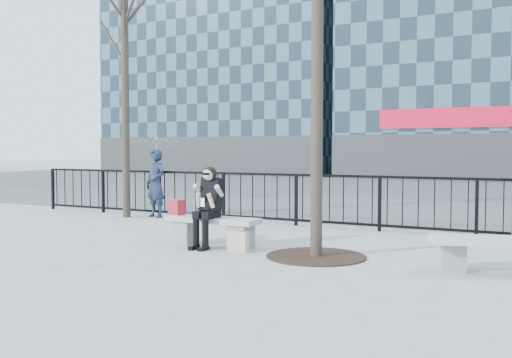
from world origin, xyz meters
The scene contains 13 objects.
ground centered at (0.00, 0.00, 0.00)m, with size 120.00×120.00×0.00m, color gray.
street_surface centered at (0.00, 15.00, 0.00)m, with size 60.00×23.00×0.01m, color #474747.
railing centered at (0.00, 3.00, 0.55)m, with size 14.00×0.06×1.10m.
building_left centered at (-15.00, 27.00, 11.30)m, with size 16.20×10.20×22.60m.
tree_left centered at (-4.00, 2.50, 4.86)m, with size 2.80×2.80×6.50m.
tree_grate centered at (1.90, -0.10, 0.01)m, with size 1.50×1.50×0.02m, color black.
bench_main centered at (0.00, 0.00, 0.30)m, with size 1.65×0.46×0.49m.
bench_second centered at (4.40, -0.12, 0.30)m, with size 1.64×0.46×0.49m.
seated_woman centered at (0.00, -0.16, 0.67)m, with size 0.50×0.64×1.34m.
handbag centered at (-0.75, 0.02, 0.62)m, with size 0.32×0.15×0.26m, color #AF1524.
shopping_bag centered at (0.65, -0.28, 0.16)m, with size 0.34×0.13×0.33m, color beige.
standing_man centered at (-3.36, 2.80, 0.81)m, with size 0.59×0.39×1.63m, color black.
vendor_umbrella centered at (-6.36, 6.66, 1.04)m, with size 2.27×2.32×2.09m, color yellow.
Camera 1 is at (5.07, -8.04, 1.62)m, focal length 40.00 mm.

